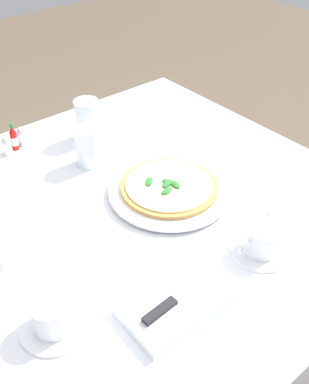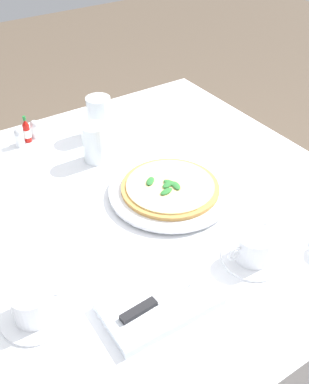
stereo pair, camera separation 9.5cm
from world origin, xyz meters
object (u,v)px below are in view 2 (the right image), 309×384
salt_shaker (35,130)px  menu_card (277,212)px  pizza_plate (170,191)px  hot_sauce_bottle (27,131)px  water_glass_far_right (99,119)px  dinner_knife (160,298)px  water_glass_near_right (95,145)px  pepper_shaker (19,138)px  napkin_folded (159,303)px  coffee_cup_right_edge (33,306)px  coffee_cup_far_left (253,249)px  pizza (170,187)px

salt_shaker → menu_card: size_ratio=0.64×
pizza_plate → hot_sauce_bottle: bearing=114.8°
water_glass_far_right → dinner_knife: water_glass_far_right is taller
pizza_plate → water_glass_near_right: size_ratio=2.85×
hot_sauce_bottle → pepper_shaker: 0.03m
napkin_folded → pepper_shaker: bearing=92.4°
dinner_knife → pepper_shaker: 0.70m
napkin_folded → coffee_cup_right_edge: bearing=153.5°
hot_sauce_bottle → pepper_shaker: size_ratio=1.48×
water_glass_near_right → menu_card: water_glass_near_right is taller
pizza_plate → dinner_knife: size_ratio=1.56×
menu_card → salt_shaker: bearing=101.6°
coffee_cup_far_left → salt_shaker: size_ratio=2.36×
dinner_knife → hot_sauce_bottle: bearing=86.0°
dinner_knife → salt_shaker: size_ratio=3.48×
pizza → pepper_shaker: (-0.23, 0.43, 0.00)m
coffee_cup_right_edge → pepper_shaker: (0.19, 0.59, -0.01)m
water_glass_near_right → menu_card: bearing=-63.8°
water_glass_near_right → dinner_knife: bearing=-104.3°
water_glass_near_right → hot_sauce_bottle: water_glass_near_right is taller
napkin_folded → pepper_shaker: pepper_shaker is taller
coffee_cup_far_left → water_glass_far_right: size_ratio=1.11×
dinner_knife → hot_sauce_bottle: hot_sauce_bottle is taller
menu_card → pizza: bearing=109.8°
water_glass_far_right → dinner_knife: 0.66m
salt_shaker → pepper_shaker: 0.06m
coffee_cup_far_left → napkin_folded: coffee_cup_far_left is taller
hot_sauce_bottle → menu_card: 0.74m
napkin_folded → pepper_shaker: (-0.02, 0.70, 0.02)m
water_glass_far_right → hot_sauce_bottle: 0.21m
napkin_folded → salt_shaker: salt_shaker is taller
coffee_cup_right_edge → water_glass_near_right: size_ratio=1.24×
coffee_cup_right_edge → water_glass_far_right: size_ratio=1.11×
water_glass_near_right → pizza: bearing=-71.7°
pizza_plate → menu_card: menu_card is taller
water_glass_near_right → hot_sauce_bottle: (-0.12, 0.20, -0.01)m
pizza → salt_shaker: 0.48m
pepper_shaker → menu_card: (0.38, -0.65, 0.00)m
water_glass_near_right → water_glass_far_right: (0.08, 0.12, 0.01)m
coffee_cup_right_edge → water_glass_near_right: 0.53m
menu_card → water_glass_near_right: bearing=102.2°
salt_shaker → water_glass_far_right: bearing=-28.0°
pizza_plate → salt_shaker: 0.48m
coffee_cup_right_edge → pizza_plate: bearing=21.3°
water_glass_near_right → salt_shaker: water_glass_near_right is taller
pizza → salt_shaker: (-0.17, 0.45, 0.00)m
pepper_shaker → menu_card: 0.75m
water_glass_far_right → menu_card: size_ratio=1.36×
pizza_plate → water_glass_near_right: bearing=108.4°
water_glass_far_right → salt_shaker: water_glass_far_right is taller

